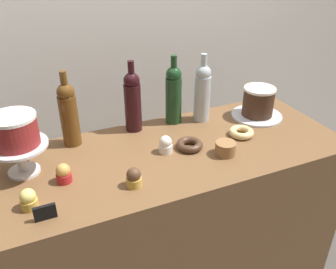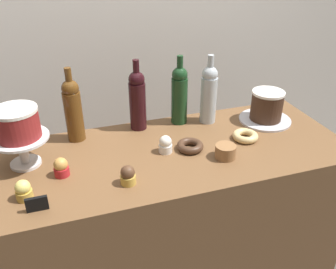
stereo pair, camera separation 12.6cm
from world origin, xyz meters
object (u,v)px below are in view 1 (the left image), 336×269
Objects in this scene: cupcake_lemon at (28,200)px; cupcake_chocolate at (134,178)px; wine_bottle_clear at (202,92)px; donut_glazed at (241,132)px; donut_chocolate at (189,145)px; cupcake_caramel at (64,174)px; white_layer_cake at (15,130)px; wine_bottle_dark_red at (133,100)px; wine_bottle_green at (174,94)px; chocolate_round_cake at (258,101)px; cake_stand_pedestal at (20,154)px; cupcake_vanilla at (166,145)px; price_sign_chalkboard at (45,213)px; wine_bottle_amber at (69,113)px; cookie_stack at (225,148)px.

cupcake_chocolate is (0.35, -0.02, 0.00)m from cupcake_lemon.
wine_bottle_clear is 0.26m from donut_glazed.
donut_chocolate is at bearing 10.95° from cupcake_lemon.
cupcake_lemon is 1.00× the size of cupcake_caramel.
white_layer_cake is 0.51× the size of wine_bottle_clear.
wine_bottle_green is at bearing -0.85° from wine_bottle_dark_red.
chocolate_round_cake is 0.46m from donut_chocolate.
cake_stand_pedestal is 0.56m from cupcake_vanilla.
white_layer_cake reaches higher than price_sign_chalkboard.
cupcake_vanilla is at bearing -167.35° from chocolate_round_cake.
wine_bottle_dark_red is (0.28, 0.02, 0.00)m from wine_bottle_amber.
chocolate_round_cake reaches higher than cupcake_vanilla.
wine_bottle_clear is (0.82, 0.12, -0.04)m from white_layer_cake.
wine_bottle_green is 0.28m from donut_chocolate.
white_layer_cake is at bearing 174.32° from donut_glazed.
donut_chocolate is (0.65, -0.09, -0.17)m from white_layer_cake.
wine_bottle_green is 4.38× the size of cupcake_lemon.
cupcake_vanilla is (0.42, 0.04, 0.00)m from cupcake_caramel.
donut_chocolate is at bearing -6.76° from cupcake_vanilla.
cupcake_lemon is at bearing -171.92° from donut_glazed.
white_layer_cake is 0.83m from wine_bottle_clear.
cupcake_lemon is at bearing -166.58° from chocolate_round_cake.
chocolate_round_cake is at bearing 12.65° from cupcake_vanilla.
cupcake_lemon is at bearing -178.18° from cookie_stack.
cupcake_vanilla is (-0.14, -0.24, -0.11)m from wine_bottle_green.
chocolate_round_cake is 2.03× the size of cupcake_lemon.
chocolate_round_cake is 0.46× the size of wine_bottle_clear.
cupcake_lemon is 0.66m from donut_chocolate.
cookie_stack is 0.73m from price_sign_chalkboard.
wine_bottle_clear is at bearing 22.60° from cupcake_lemon.
wine_bottle_clear is at bearing 112.39° from donut_glazed.
cake_stand_pedestal is at bearing -167.22° from wine_bottle_green.
wine_bottle_amber reaches higher than price_sign_chalkboard.
price_sign_chalkboard is at bearing -161.75° from donut_chocolate.
price_sign_chalkboard reaches higher than donut_glazed.
cupcake_caramel is at bearing -160.85° from wine_bottle_clear.
wine_bottle_green reaches higher than cupcake_chocolate.
chocolate_round_cake is 1.12m from cupcake_lemon.
wine_bottle_green is at bearing 34.82° from price_sign_chalkboard.
cupcake_caramel reaches higher than donut_glazed.
wine_bottle_green is at bearing 49.93° from cupcake_chocolate.
white_layer_cake is 2.22× the size of cupcake_caramel.
cupcake_lemon and cupcake_vanilla have the same top height.
donut_chocolate is 1.33× the size of cookie_stack.
cake_stand_pedestal reaches higher than cookie_stack.
wine_bottle_amber is at bearing 146.30° from cupcake_vanilla.
cake_stand_pedestal is at bearing 171.50° from cupcake_vanilla.
white_layer_cake reaches higher than cake_stand_pedestal.
cupcake_chocolate is at bearing -29.36° from cupcake_caramel.
white_layer_cake is 2.22× the size of cupcake_vanilla.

